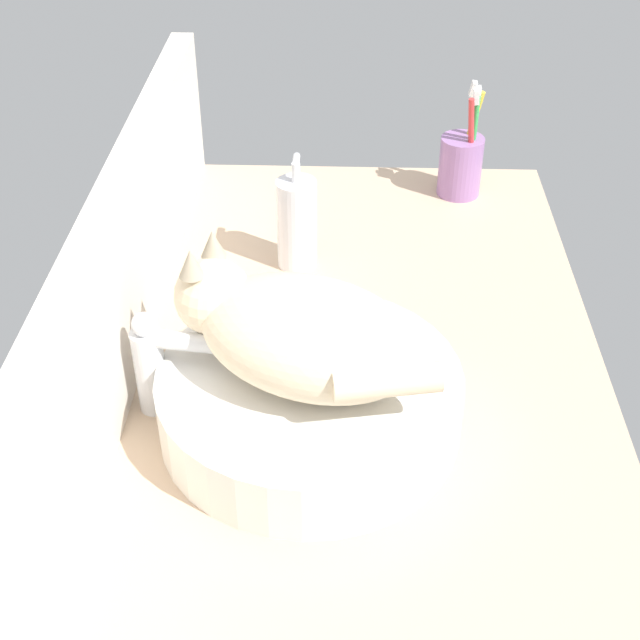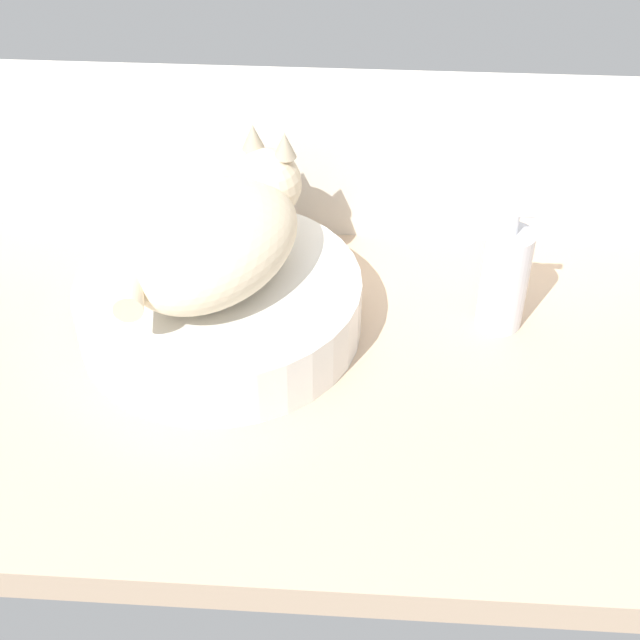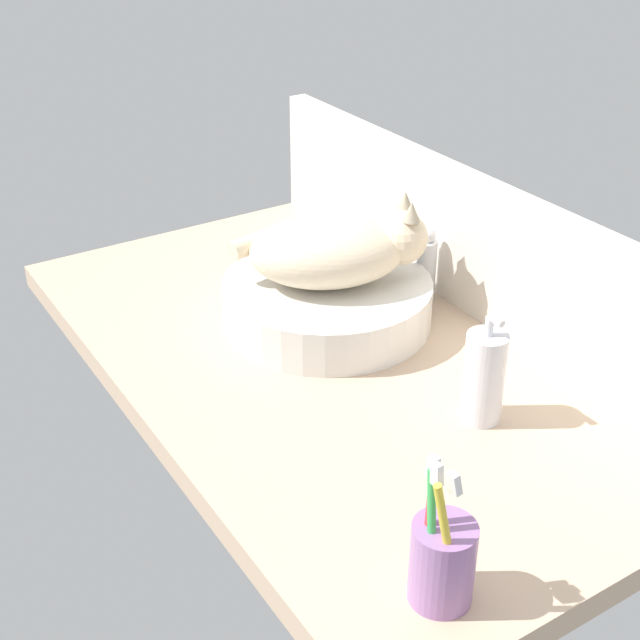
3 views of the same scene
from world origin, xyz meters
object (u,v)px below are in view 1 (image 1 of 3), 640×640
at_px(cat, 297,331).
at_px(faucet, 158,360).
at_px(soap_dispenser, 297,223).
at_px(sink_basin, 310,400).
at_px(toothbrush_cup, 461,163).

relative_size(cat, faucet, 2.21).
xyz_separation_m(cat, faucet, (0.02, 0.16, -0.06)).
height_order(cat, soap_dispenser, cat).
bearing_deg(cat, soap_dispenser, 3.46).
distance_m(cat, soap_dispenser, 0.34).
distance_m(sink_basin, cat, 0.10).
bearing_deg(cat, toothbrush_cup, -22.67).
height_order(sink_basin, faucet, faucet).
relative_size(faucet, soap_dispenser, 0.81).
height_order(cat, faucet, cat).
relative_size(sink_basin, faucet, 2.53).
bearing_deg(soap_dispenser, toothbrush_cup, -48.59).
relative_size(sink_basin, soap_dispenser, 2.06).
xyz_separation_m(sink_basin, cat, (0.00, 0.01, 0.09)).
relative_size(sink_basin, toothbrush_cup, 1.84).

